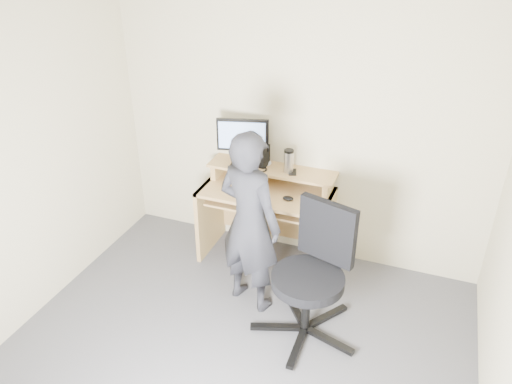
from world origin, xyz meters
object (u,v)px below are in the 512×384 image
Objects in this scene: desk at (269,206)px; office_chair at (314,269)px; person at (249,223)px; monitor at (243,138)px.

office_chair reaches higher than desk.
desk is at bearing -66.40° from person.
office_chair is at bearing -58.13° from monitor.
monitor reaches higher than desk.
person is at bearing -79.31° from monitor.
desk is 1.13× the size of office_chair.
office_chair is at bearing -176.34° from person.
person is at bearing -176.29° from office_chair.
monitor is 0.30× the size of person.
desk is 0.76× the size of person.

